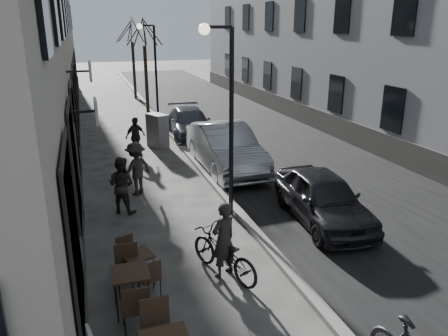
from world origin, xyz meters
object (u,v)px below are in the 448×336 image
bistro_set_b (131,287)px  car_mid (225,148)px  pedestrian_far (135,136)px  car_far (190,123)px  streetlamp_near (225,102)px  tree_far (132,30)px  pedestrian_near (121,185)px  bistro_set_c (138,266)px  bicycle (223,254)px  pedestrian_mid (136,169)px  streetlamp_far (152,64)px  utility_cabinet (158,131)px  tree_near (144,32)px  car_near (323,198)px

bistro_set_b → car_mid: car_mid is taller
pedestrian_far → car_mid: car_mid is taller
car_mid → car_far: 5.24m
streetlamp_near → tree_far: 21.05m
pedestrian_near → tree_far: bearing=-64.8°
bistro_set_c → bicycle: size_ratio=0.73×
bicycle → car_far: 12.16m
car_far → pedestrian_mid: bearing=-112.2°
streetlamp_far → car_far: size_ratio=1.14×
bicycle → pedestrian_far: 9.57m
tree_far → utility_cabinet: tree_far is taller
bistro_set_b → car_far: (4.13, 12.61, 0.15)m
streetlamp_near → bistro_set_b: streetlamp_near is taller
tree_far → pedestrian_near: bearing=-97.9°
bistro_set_b → car_far: bearing=72.2°
tree_near → tree_far: same height
bistro_set_c → pedestrian_mid: bearing=66.2°
pedestrian_mid → tree_far: bearing=-129.9°
bistro_set_b → pedestrian_near: bearing=87.0°
streetlamp_far → tree_far: tree_far is taller
tree_near → pedestrian_mid: bearing=-99.9°
pedestrian_near → car_near: 5.53m
bistro_set_c → car_mid: size_ratio=0.28×
car_far → bicycle: bearing=-96.2°
utility_cabinet → tree_near: bearing=60.2°
car_mid → bicycle: bearing=-108.8°
streetlamp_far → car_mid: 8.62m
car_near → car_far: bearing=101.1°
pedestrian_near → pedestrian_mid: 1.37m
utility_cabinet → car_far: (1.76, 1.46, -0.07)m
pedestrian_near → car_far: size_ratio=0.36×
streetlamp_near → pedestrian_mid: (-2.13, 2.31, -2.32)m
pedestrian_near → bistro_set_c: bearing=122.4°
streetlamp_near → pedestrian_near: size_ratio=3.14×
tree_near → pedestrian_near: bearing=-101.2°
pedestrian_far → car_mid: 4.03m
pedestrian_mid → pedestrian_far: (0.49, 4.30, -0.05)m
tree_far → pedestrian_near: 20.49m
tree_far → pedestrian_mid: 19.20m
tree_far → utility_cabinet: (-0.66, -13.42, -3.94)m
tree_near → bistro_set_c: bearing=-99.0°
car_mid → car_near: bearing=-77.9°
car_far → bistro_set_b: bearing=-104.2°
tree_far → pedestrian_mid: tree_far is taller
pedestrian_far → car_mid: (2.88, -2.82, 0.04)m
tree_far → car_mid: size_ratio=1.14×
utility_cabinet → bistro_set_b: bearing=-126.7°
streetlamp_far → car_mid: (1.24, -8.20, -2.34)m
tree_far → pedestrian_near: size_ratio=3.51×
bistro_set_c → car_mid: 7.64m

